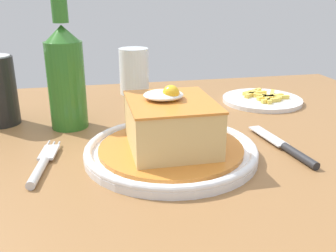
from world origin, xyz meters
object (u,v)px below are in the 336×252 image
at_px(main_plate, 171,150).
at_px(fork, 42,165).
at_px(side_plate_fries, 262,99).
at_px(knife, 290,149).
at_px(beer_bottle_green, 65,72).
at_px(drinking_glass, 134,74).

relative_size(main_plate, fork, 1.78).
height_order(main_plate, side_plate_fries, main_plate).
relative_size(main_plate, knife, 1.52).
bearing_deg(main_plate, fork, -178.22).
bearing_deg(beer_bottle_green, main_plate, -47.45).
distance_m(knife, drinking_glass, 0.44).
bearing_deg(fork, beer_bottle_green, 78.78).
bearing_deg(main_plate, beer_bottle_green, 132.55).
bearing_deg(knife, fork, 176.56).
relative_size(knife, drinking_glass, 1.58).
bearing_deg(side_plate_fries, fork, -151.21).
height_order(fork, drinking_glass, drinking_glass).
height_order(knife, side_plate_fries, side_plate_fries).
distance_m(fork, drinking_glass, 0.41).
xyz_separation_m(knife, drinking_glass, (-0.18, 0.39, 0.04)).
height_order(knife, beer_bottle_green, beer_bottle_green).
bearing_deg(knife, beer_bottle_green, 149.80).
distance_m(main_plate, fork, 0.18).
bearing_deg(drinking_glass, main_plate, -89.02).
xyz_separation_m(main_plate, side_plate_fries, (0.26, 0.23, -0.00)).
height_order(fork, beer_bottle_green, beer_bottle_green).
distance_m(fork, side_plate_fries, 0.50).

